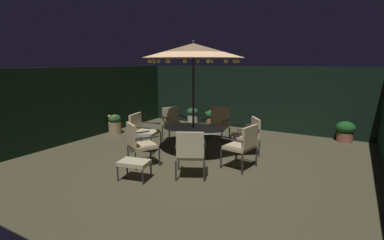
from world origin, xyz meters
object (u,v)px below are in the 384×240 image
(patio_chair_east, at_px, (138,142))
(patio_umbrella, at_px, (193,51))
(patio_chair_southeast, at_px, (190,151))
(potted_plant_right_far, at_px, (193,116))
(patio_chair_south, at_px, (243,143))
(patio_chair_west, at_px, (218,122))
(patio_chair_southwest, at_px, (249,133))
(ottoman_footrest, at_px, (134,163))
(potted_plant_left_near, at_px, (115,124))
(potted_plant_back_left, at_px, (345,131))
(potted_plant_front_corner, at_px, (212,118))
(patio_chair_north, at_px, (173,122))
(patio_chair_northeast, at_px, (142,129))
(patio_dining_table, at_px, (193,134))

(patio_chair_east, bearing_deg, patio_umbrella, 59.13)
(patio_chair_southeast, bearing_deg, potted_plant_right_far, 118.96)
(patio_chair_south, height_order, potted_plant_right_far, patio_chair_south)
(patio_chair_southeast, xyz_separation_m, patio_chair_west, (-0.62, 2.66, 0.03))
(patio_chair_east, relative_size, patio_chair_southwest, 1.06)
(patio_chair_south, bearing_deg, patio_chair_west, 129.30)
(patio_chair_southeast, xyz_separation_m, ottoman_footrest, (-0.92, -0.62, -0.22))
(patio_chair_southeast, height_order, patio_chair_west, patio_chair_west)
(patio_chair_southwest, xyz_separation_m, potted_plant_left_near, (-4.43, -0.12, -0.22))
(patio_chair_south, bearing_deg, potted_plant_back_left, 62.45)
(ottoman_footrest, relative_size, potted_plant_left_near, 1.02)
(patio_chair_south, height_order, patio_chair_southwest, patio_chair_south)
(potted_plant_front_corner, bearing_deg, potted_plant_left_near, -134.95)
(ottoman_footrest, bearing_deg, patio_chair_southeast, 33.95)
(patio_chair_north, distance_m, patio_chair_south, 2.73)
(potted_plant_left_near, bearing_deg, patio_umbrella, -11.85)
(patio_chair_northeast, distance_m, patio_chair_southeast, 2.22)
(patio_chair_west, xyz_separation_m, potted_plant_front_corner, (-0.96, 1.64, -0.25))
(patio_chair_northeast, distance_m, potted_plant_right_far, 3.41)
(patio_chair_northeast, bearing_deg, potted_plant_front_corner, 82.85)
(patio_chair_east, xyz_separation_m, patio_chair_southwest, (1.85, 2.02, -0.01))
(patio_dining_table, xyz_separation_m, patio_chair_southwest, (1.13, 0.81, -0.01))
(patio_umbrella, xyz_separation_m, potted_plant_left_near, (-3.30, 0.69, -2.21))
(patio_chair_east, relative_size, ottoman_footrest, 1.51)
(potted_plant_front_corner, bearing_deg, patio_chair_south, -54.89)
(patio_chair_west, relative_size, ottoman_footrest, 1.60)
(patio_chair_west, bearing_deg, patio_umbrella, -90.63)
(potted_plant_left_near, bearing_deg, patio_chair_southwest, 1.54)
(patio_chair_east, height_order, patio_chair_southwest, patio_chair_east)
(potted_plant_back_left, bearing_deg, patio_chair_northeast, -142.02)
(patio_chair_northeast, bearing_deg, ottoman_footrest, -55.34)
(patio_umbrella, distance_m, potted_plant_left_near, 4.03)
(patio_chair_southeast, distance_m, potted_plant_left_near, 4.40)
(patio_chair_northeast, distance_m, patio_chair_south, 2.74)
(patio_chair_south, xyz_separation_m, patio_chair_west, (-1.36, 1.66, 0.01))
(potted_plant_back_left, bearing_deg, patio_dining_table, -134.38)
(patio_chair_southeast, xyz_separation_m, potted_plant_left_near, (-3.94, 1.94, -0.23))
(patio_chair_south, relative_size, potted_plant_left_near, 1.54)
(patio_dining_table, distance_m, patio_chair_east, 1.40)
(patio_chair_west, height_order, potted_plant_right_far, patio_chair_west)
(patio_chair_north, height_order, potted_plant_back_left, patio_chair_north)
(patio_chair_northeast, relative_size, potted_plant_left_near, 1.54)
(potted_plant_back_left, relative_size, potted_plant_right_far, 0.94)
(patio_chair_north, bearing_deg, potted_plant_back_left, 29.55)
(patio_chair_west, bearing_deg, patio_chair_east, -105.74)
(ottoman_footrest, relative_size, potted_plant_back_left, 1.08)
(patio_chair_northeast, bearing_deg, patio_chair_southwest, 23.83)
(patio_dining_table, xyz_separation_m, potted_plant_right_far, (-1.76, 3.08, -0.21))
(patio_chair_north, distance_m, patio_chair_northeast, 1.14)
(patio_dining_table, xyz_separation_m, patio_umbrella, (-0.00, 0.00, 1.98))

